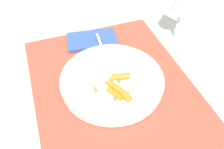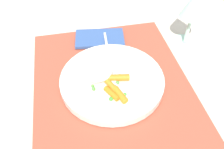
{
  "view_description": "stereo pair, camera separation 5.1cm",
  "coord_description": "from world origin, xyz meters",
  "px_view_note": "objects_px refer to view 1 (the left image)",
  "views": [
    {
      "loc": [
        0.36,
        -0.13,
        0.44
      ],
      "look_at": [
        0.0,
        0.0,
        0.04
      ],
      "focal_mm": 38.31,
      "sensor_mm": 36.0,
      "label": 1
    },
    {
      "loc": [
        0.38,
        -0.08,
        0.44
      ],
      "look_at": [
        0.0,
        0.0,
        0.04
      ],
      "focal_mm": 38.31,
      "sensor_mm": 36.0,
      "label": 2
    }
  ],
  "objects_px": {
    "carrot_portion": "(118,86)",
    "fork": "(107,63)",
    "napkin": "(93,39)",
    "wine_glass": "(183,1)",
    "rice_mound": "(94,67)",
    "plate": "(112,80)"
  },
  "relations": [
    {
      "from": "plate",
      "to": "wine_glass",
      "type": "xyz_separation_m",
      "value": [
        -0.12,
        0.24,
        0.1
      ]
    },
    {
      "from": "plate",
      "to": "carrot_portion",
      "type": "relative_size",
      "value": 2.91
    },
    {
      "from": "fork",
      "to": "napkin",
      "type": "relative_size",
      "value": 1.45
    },
    {
      "from": "napkin",
      "to": "rice_mound",
      "type": "bearing_deg",
      "value": -14.29
    },
    {
      "from": "fork",
      "to": "carrot_portion",
      "type": "bearing_deg",
      "value": -2.08
    },
    {
      "from": "plate",
      "to": "carrot_portion",
      "type": "distance_m",
      "value": 0.04
    },
    {
      "from": "plate",
      "to": "wine_glass",
      "type": "bearing_deg",
      "value": 115.86
    },
    {
      "from": "carrot_portion",
      "to": "fork",
      "type": "bearing_deg",
      "value": 177.92
    },
    {
      "from": "wine_glass",
      "to": "napkin",
      "type": "height_order",
      "value": "wine_glass"
    },
    {
      "from": "rice_mound",
      "to": "napkin",
      "type": "bearing_deg",
      "value": 165.71
    },
    {
      "from": "rice_mound",
      "to": "carrot_portion",
      "type": "bearing_deg",
      "value": 27.32
    },
    {
      "from": "rice_mound",
      "to": "wine_glass",
      "type": "height_order",
      "value": "wine_glass"
    },
    {
      "from": "wine_glass",
      "to": "napkin",
      "type": "bearing_deg",
      "value": -103.88
    },
    {
      "from": "carrot_portion",
      "to": "napkin",
      "type": "distance_m",
      "value": 0.21
    },
    {
      "from": "fork",
      "to": "wine_glass",
      "type": "distance_m",
      "value": 0.26
    },
    {
      "from": "napkin",
      "to": "carrot_portion",
      "type": "bearing_deg",
      "value": -0.54
    },
    {
      "from": "rice_mound",
      "to": "fork",
      "type": "distance_m",
      "value": 0.04
    },
    {
      "from": "plate",
      "to": "fork",
      "type": "relative_size",
      "value": 1.22
    },
    {
      "from": "fork",
      "to": "rice_mound",
      "type": "bearing_deg",
      "value": -67.02
    },
    {
      "from": "napkin",
      "to": "fork",
      "type": "bearing_deg",
      "value": 0.45
    },
    {
      "from": "carrot_portion",
      "to": "wine_glass",
      "type": "bearing_deg",
      "value": 122.24
    },
    {
      "from": "plate",
      "to": "fork",
      "type": "height_order",
      "value": "fork"
    }
  ]
}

